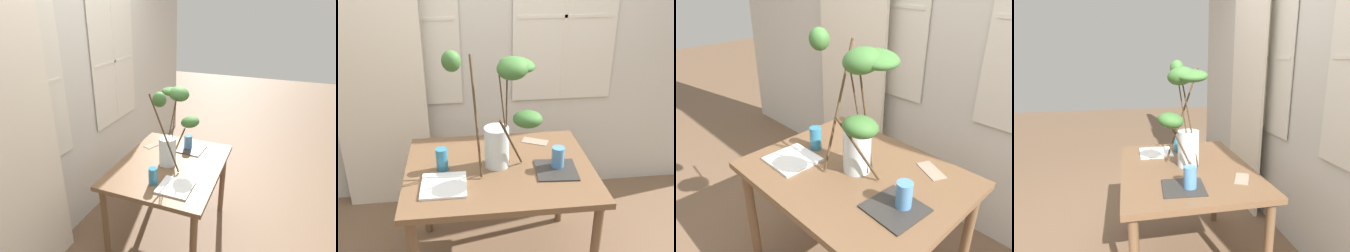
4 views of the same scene
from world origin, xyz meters
TOP-DOWN VIEW (x-y plane):
  - back_wall_with_windows at (0.00, 0.95)m, footprint 5.06×0.14m
  - curtain_sheer_side at (-0.82, 0.79)m, footprint 0.69×0.03m
  - dining_table at (0.00, 0.00)m, footprint 1.12×0.88m
  - vase_with_branches at (0.03, -0.02)m, footprint 0.57×0.37m
  - drinking_glass_blue_left at (-0.34, 0.01)m, footprint 0.07×0.07m
  - drinking_glass_blue_right at (0.34, -0.05)m, footprint 0.08×0.08m
  - plate_square_left at (-0.33, -0.17)m, footprint 0.25×0.25m
  - plate_square_right at (0.33, -0.08)m, footprint 0.26×0.26m
  - napkin_folded at (0.27, 0.30)m, footprint 0.19×0.15m

SIDE VIEW (x-z plane):
  - dining_table at x=0.00m, z-range 0.29..1.04m
  - napkin_folded at x=0.27m, z-range 0.75..0.76m
  - plate_square_right at x=0.33m, z-range 0.75..0.76m
  - plate_square_left at x=-0.33m, z-range 0.75..0.77m
  - drinking_glass_blue_right at x=0.34m, z-range 0.75..0.89m
  - drinking_glass_blue_left at x=-0.34m, z-range 0.75..0.89m
  - vase_with_branches at x=0.03m, z-range 0.76..1.49m
  - curtain_sheer_side at x=-0.82m, z-range 0.00..2.51m
  - back_wall_with_windows at x=0.00m, z-range 0.00..2.83m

